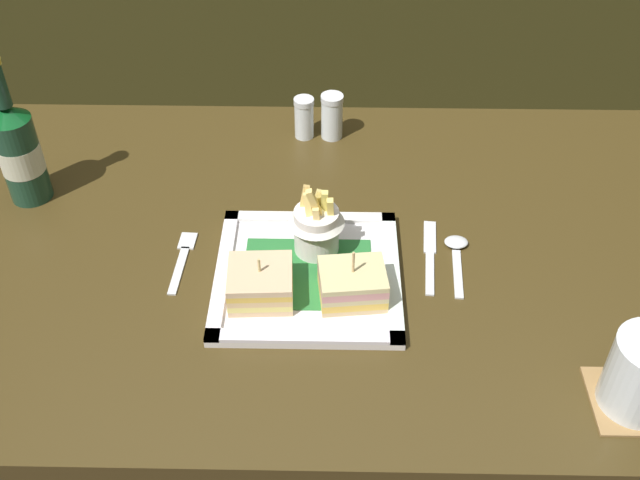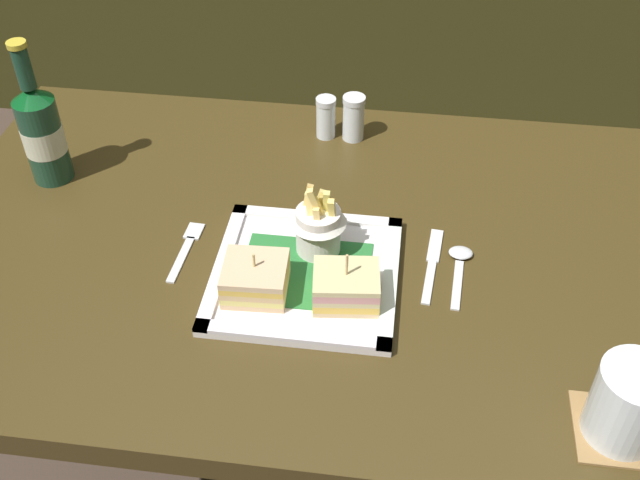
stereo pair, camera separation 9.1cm
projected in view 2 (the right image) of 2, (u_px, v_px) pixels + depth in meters
The scene contains 13 objects.
dining_table at pixel (333, 296), 1.19m from camera, with size 1.23×0.76×0.73m.
square_plate at pixel (305, 274), 1.06m from camera, with size 0.26×0.26×0.02m.
sandwich_half_left at pixel (255, 278), 1.02m from camera, with size 0.09×0.08×0.07m.
sandwich_half_right at pixel (346, 287), 1.01m from camera, with size 0.09×0.08×0.08m.
fries_cup at pixel (318, 223), 1.06m from camera, with size 0.08×0.08×0.12m.
beer_bottle at pixel (42, 132), 1.19m from camera, with size 0.07×0.07×0.24m.
drink_coaster at pixel (617, 430), 0.88m from camera, with size 0.10×0.10×0.00m, color #9C7545.
water_glass at pixel (627, 407), 0.85m from camera, with size 0.09×0.09×0.10m.
fork at pixel (187, 247), 1.11m from camera, with size 0.03×0.13×0.00m.
knife at pixel (432, 262), 1.09m from camera, with size 0.03×0.16×0.00m.
spoon at pixel (460, 260), 1.09m from camera, with size 0.04×0.13×0.01m.
salt_shaker at pixel (326, 120), 1.31m from camera, with size 0.03×0.03×0.07m.
pepper_shaker at pixel (351, 120), 1.31m from camera, with size 0.04×0.04×0.08m.
Camera 2 is at (0.09, -0.83, 1.48)m, focal length 42.48 mm.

